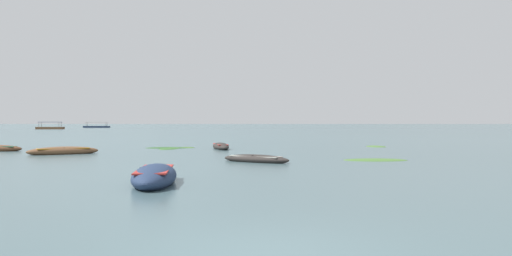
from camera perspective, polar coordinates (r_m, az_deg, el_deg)
ground_plane at (r=1507.29m, az=-4.23°, el=0.52°), size 6000.00×6000.00×0.00m
mountain_1 at (r=2431.25m, az=-25.31°, el=3.52°), size 707.38×707.38×256.51m
mountain_2 at (r=2318.98m, az=-8.72°, el=7.74°), size 2382.01×2382.01×580.91m
rowboat_1 at (r=33.26m, az=-21.92°, el=-2.57°), size 4.40×3.01×0.61m
rowboat_2 at (r=16.24m, az=-11.96°, el=-5.64°), size 1.51×4.34×0.79m
rowboat_4 at (r=37.18m, az=-4.22°, el=-2.20°), size 1.73×4.47×0.61m
rowboat_5 at (r=24.68m, az=-0.04°, el=-3.71°), size 3.71×3.12×0.49m
ferry_0 at (r=168.72m, az=-23.26°, el=0.02°), size 8.24×3.15×2.54m
ferry_1 at (r=213.93m, az=-18.39°, el=0.15°), size 10.78×4.11×2.54m
weed_patch_1 at (r=39.11m, az=-10.48°, el=-2.35°), size 3.52×1.82×0.14m
weed_patch_2 at (r=39.18m, az=-8.27°, el=-2.34°), size 1.66×1.41×0.14m
weed_patch_3 at (r=37.78m, az=-10.25°, el=-2.45°), size 2.04×2.99×0.14m
weed_patch_4 at (r=26.70m, az=14.00°, el=-3.73°), size 3.55×2.00×0.14m
weed_patch_5 at (r=41.98m, az=14.07°, el=-2.16°), size 1.64×2.78×0.14m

